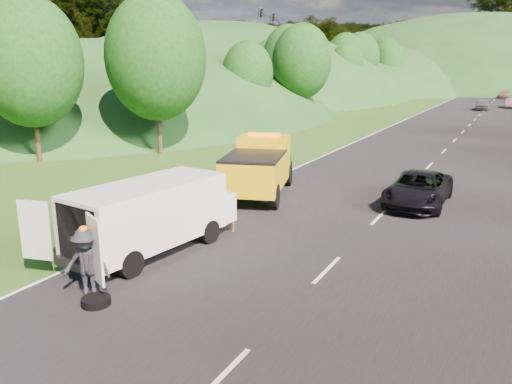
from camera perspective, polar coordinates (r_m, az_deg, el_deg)
The scene contains 14 objects.
ground at distance 18.06m, azimuth 1.33°, elevation -4.96°, with size 320.00×320.00×0.00m, color #38661E.
road_surface at distance 55.76m, azimuth 23.21°, elevation 7.03°, with size 14.00×200.00×0.02m, color black.
tree_line_left at distance 80.04m, azimuth 8.57°, elevation 9.88°, with size 14.00×140.00×14.00m, color #255E1B, non-canonical shape.
tow_truck at distance 23.29m, azimuth 0.40°, elevation 2.93°, with size 4.14×6.88×2.79m.
white_van at distance 16.42m, azimuth -11.75°, elevation -2.38°, with size 3.61×6.88×2.34m.
woman at distance 20.40m, azimuth -8.57°, elevation -2.83°, with size 0.56×0.41×1.53m, color silver.
child at distance 18.43m, azimuth -2.92°, elevation -4.57°, with size 0.53×0.41×1.08m, color tan.
worker at distance 14.10m, azimuth -18.52°, elevation -11.47°, with size 1.23×0.71×1.90m, color black.
suitcase at distance 20.52m, azimuth -10.88°, elevation -1.97°, with size 0.37×0.20×0.59m, color #575541.
spare_tire at distance 13.68m, azimuth -17.78°, elevation -12.24°, with size 0.73×0.73×0.20m, color black.
passing_suv at distance 23.00m, azimuth 17.93°, elevation -1.42°, with size 2.36×5.11×1.42m, color black.
dist_car_a at distance 75.37m, azimuth 24.45°, elevation 8.51°, with size 1.71×4.25×1.45m, color #4A4C4F.
dist_car_b at distance 81.09m, azimuth 27.08°, elevation 8.55°, with size 1.43×4.10×1.35m, color #724C59.
dist_car_c at distance 103.65m, azimuth 26.52°, elevation 9.53°, with size 1.86×4.59×1.33m, color #8C5546.
Camera 1 is at (7.62, -15.25, 5.95)m, focal length 35.00 mm.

